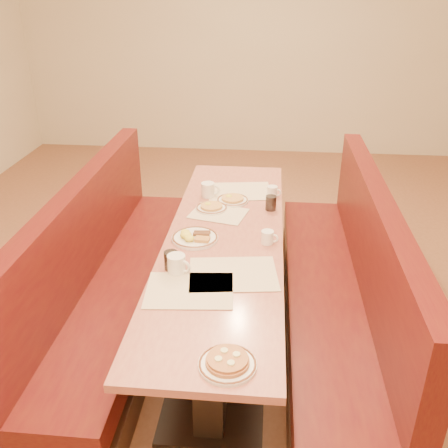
# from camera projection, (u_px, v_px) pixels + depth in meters

# --- Properties ---
(ground) EXTENTS (8.00, 8.00, 0.00)m
(ground) POSITION_uv_depth(u_px,v_px,m) (224.00, 336.00, 3.33)
(ground) COLOR #9E6647
(ground) RESTS_ON ground
(room_envelope) EXTENTS (6.04, 8.04, 2.82)m
(room_envelope) POSITION_uv_depth(u_px,v_px,m) (224.00, 27.00, 2.47)
(room_envelope) COLOR beige
(room_envelope) RESTS_ON ground
(diner_table) EXTENTS (0.70, 2.50, 0.75)m
(diner_table) POSITION_uv_depth(u_px,v_px,m) (224.00, 290.00, 3.17)
(diner_table) COLOR black
(diner_table) RESTS_ON ground
(booth_left) EXTENTS (0.55, 2.50, 1.05)m
(booth_left) POSITION_uv_depth(u_px,v_px,m) (112.00, 285.00, 3.23)
(booth_left) COLOR #4C3326
(booth_left) RESTS_ON ground
(booth_right) EXTENTS (0.55, 2.50, 1.05)m
(booth_right) POSITION_uv_depth(u_px,v_px,m) (341.00, 297.00, 3.11)
(booth_right) COLOR #4C3326
(booth_right) RESTS_ON ground
(placemat_near_left) EXTENTS (0.46, 0.36, 0.00)m
(placemat_near_left) POSITION_uv_depth(u_px,v_px,m) (190.00, 290.00, 2.49)
(placemat_near_left) COLOR beige
(placemat_near_left) RESTS_ON diner_table
(placemat_near_right) EXTENTS (0.50, 0.40, 0.00)m
(placemat_near_right) POSITION_uv_depth(u_px,v_px,m) (233.00, 274.00, 2.63)
(placemat_near_right) COLOR beige
(placemat_near_right) RESTS_ON diner_table
(placemat_far_left) EXTENTS (0.41, 0.34, 0.00)m
(placemat_far_left) POSITION_uv_depth(u_px,v_px,m) (218.00, 213.00, 3.29)
(placemat_far_left) COLOR beige
(placemat_far_left) RESTS_ON diner_table
(placemat_far_right) EXTENTS (0.50, 0.40, 0.00)m
(placemat_far_right) POSITION_uv_depth(u_px,v_px,m) (240.00, 191.00, 3.63)
(placemat_far_right) COLOR beige
(placemat_far_right) RESTS_ON diner_table
(pancake_plate) EXTENTS (0.24, 0.24, 0.05)m
(pancake_plate) POSITION_uv_depth(u_px,v_px,m) (227.00, 363.00, 2.00)
(pancake_plate) COLOR white
(pancake_plate) RESTS_ON diner_table
(eggs_plate) EXTENTS (0.28, 0.28, 0.06)m
(eggs_plate) POSITION_uv_depth(u_px,v_px,m) (194.00, 237.00, 2.97)
(eggs_plate) COLOR white
(eggs_plate) RESTS_ON diner_table
(extra_plate_mid) EXTENTS (0.22, 0.22, 0.04)m
(extra_plate_mid) POSITION_uv_depth(u_px,v_px,m) (232.00, 200.00, 3.47)
(extra_plate_mid) COLOR white
(extra_plate_mid) RESTS_ON diner_table
(extra_plate_far) EXTENTS (0.21, 0.21, 0.04)m
(extra_plate_far) POSITION_uv_depth(u_px,v_px,m) (211.00, 207.00, 3.35)
(extra_plate_far) COLOR white
(extra_plate_far) RESTS_ON diner_table
(coffee_mug_a) EXTENTS (0.10, 0.07, 0.08)m
(coffee_mug_a) POSITION_uv_depth(u_px,v_px,m) (268.00, 237.00, 2.92)
(coffee_mug_a) COLOR white
(coffee_mug_a) RESTS_ON diner_table
(coffee_mug_b) EXTENTS (0.13, 0.10, 0.10)m
(coffee_mug_b) POSITION_uv_depth(u_px,v_px,m) (177.00, 264.00, 2.62)
(coffee_mug_b) COLOR white
(coffee_mug_b) RESTS_ON diner_table
(coffee_mug_c) EXTENTS (0.10, 0.07, 0.08)m
(coffee_mug_c) POSITION_uv_depth(u_px,v_px,m) (273.00, 192.00, 3.53)
(coffee_mug_c) COLOR white
(coffee_mug_c) RESTS_ON diner_table
(coffee_mug_d) EXTENTS (0.13, 0.09, 0.10)m
(coffee_mug_d) POSITION_uv_depth(u_px,v_px,m) (208.00, 190.00, 3.53)
(coffee_mug_d) COLOR white
(coffee_mug_d) RESTS_ON diner_table
(soda_tumbler_near) EXTENTS (0.07, 0.07, 0.10)m
(soda_tumbler_near) POSITION_uv_depth(u_px,v_px,m) (171.00, 260.00, 2.66)
(soda_tumbler_near) COLOR black
(soda_tumbler_near) RESTS_ON diner_table
(soda_tumbler_mid) EXTENTS (0.07, 0.07, 0.10)m
(soda_tumbler_mid) POSITION_uv_depth(u_px,v_px,m) (271.00, 203.00, 3.33)
(soda_tumbler_mid) COLOR black
(soda_tumbler_mid) RESTS_ON diner_table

